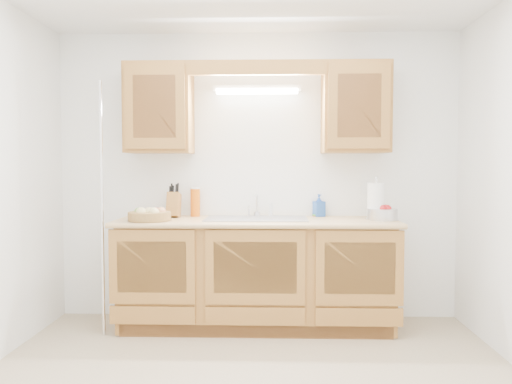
{
  "coord_description": "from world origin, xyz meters",
  "views": [
    {
      "loc": [
        0.12,
        -2.91,
        1.34
      ],
      "look_at": [
        0.01,
        0.85,
        1.14
      ],
      "focal_mm": 35.0,
      "sensor_mm": 36.0,
      "label": 1
    }
  ],
  "objects_px": {
    "apple_bowl": "(383,213)",
    "fruit_basket": "(150,215)",
    "paper_towel": "(376,201)",
    "knife_block": "(174,204)"
  },
  "relations": [
    {
      "from": "fruit_basket",
      "to": "knife_block",
      "type": "xyz_separation_m",
      "value": [
        0.14,
        0.28,
        0.06
      ]
    },
    {
      "from": "fruit_basket",
      "to": "knife_block",
      "type": "relative_size",
      "value": 1.36
    },
    {
      "from": "apple_bowl",
      "to": "fruit_basket",
      "type": "bearing_deg",
      "value": -176.56
    },
    {
      "from": "paper_towel",
      "to": "knife_block",
      "type": "bearing_deg",
      "value": 175.31
    },
    {
      "from": "knife_block",
      "to": "paper_towel",
      "type": "height_order",
      "value": "paper_towel"
    },
    {
      "from": "fruit_basket",
      "to": "knife_block",
      "type": "height_order",
      "value": "knife_block"
    },
    {
      "from": "fruit_basket",
      "to": "apple_bowl",
      "type": "bearing_deg",
      "value": 3.44
    },
    {
      "from": "apple_bowl",
      "to": "paper_towel",
      "type": "bearing_deg",
      "value": 146.81
    },
    {
      "from": "knife_block",
      "to": "paper_towel",
      "type": "xyz_separation_m",
      "value": [
        1.7,
        -0.14,
        0.04
      ]
    },
    {
      "from": "knife_block",
      "to": "apple_bowl",
      "type": "bearing_deg",
      "value": -3.71
    }
  ]
}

